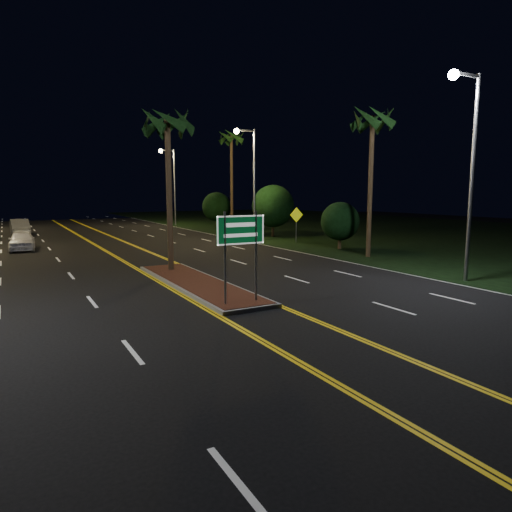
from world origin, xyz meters
TOP-DOWN VIEW (x-y plane):
  - ground at (0.00, 0.00)m, footprint 120.00×120.00m
  - grass_right at (30.00, 25.00)m, footprint 40.00×110.00m
  - median_island at (0.00, 7.00)m, footprint 2.25×10.25m
  - highway_sign at (0.00, 2.80)m, footprint 1.80×0.08m
  - streetlight_right_near at (10.61, 2.00)m, footprint 1.91×0.44m
  - streetlight_right_mid at (10.61, 22.00)m, footprint 1.91×0.44m
  - streetlight_right_far at (10.61, 42.00)m, footprint 1.91×0.44m
  - palm_median at (0.00, 10.50)m, footprint 2.40×2.40m
  - palm_right_near at (12.50, 10.00)m, footprint 2.40×2.40m
  - palm_right_far at (12.80, 30.00)m, footprint 2.40×2.40m
  - shrub_near at (13.50, 14.00)m, footprint 2.70×2.70m
  - shrub_mid at (14.00, 24.00)m, footprint 3.78×3.78m
  - shrub_far at (13.80, 36.00)m, footprint 3.24×3.24m
  - car_near at (-6.19, 24.05)m, footprint 2.34×4.86m
  - car_far at (-5.93, 37.29)m, footprint 2.36×5.12m
  - warning_sign at (13.00, 18.75)m, footprint 1.17×0.08m

SIDE VIEW (x-z plane):
  - ground at x=0.00m, z-range 0.00..0.00m
  - grass_right at x=30.00m, z-range 0.00..0.01m
  - median_island at x=0.00m, z-range 0.00..0.17m
  - car_near at x=-6.19m, z-range 0.00..1.58m
  - car_far at x=-5.93m, z-range 0.00..1.68m
  - warning_sign at x=13.00m, z-range 0.45..3.24m
  - shrub_near at x=13.50m, z-range 0.30..3.60m
  - shrub_far at x=13.80m, z-range 0.36..4.32m
  - highway_sign at x=0.00m, z-range 0.80..4.00m
  - shrub_mid at x=14.00m, z-range 0.42..5.04m
  - streetlight_right_near at x=10.61m, z-range 1.16..10.16m
  - streetlight_right_mid at x=10.61m, z-range 1.16..10.16m
  - streetlight_right_far at x=10.61m, z-range 1.16..10.16m
  - palm_median at x=0.00m, z-range 3.13..11.43m
  - palm_right_near at x=12.50m, z-range 3.56..12.86m
  - palm_right_far at x=12.80m, z-range 3.99..14.29m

